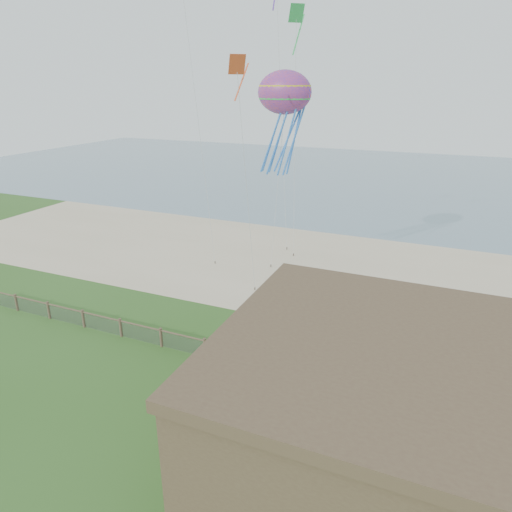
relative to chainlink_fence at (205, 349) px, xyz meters
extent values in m
plane|color=#31591E|center=(0.00, -6.00, -0.55)|extent=(160.00, 160.00, 0.00)
cube|color=#C5B38E|center=(0.00, 16.00, -0.55)|extent=(72.00, 20.00, 0.02)
cube|color=slate|center=(0.00, 60.00, -0.55)|extent=(160.00, 68.00, 0.02)
cube|color=brown|center=(13.00, -7.00, 2.95)|extent=(15.00, 10.00, 7.00)
cube|color=brown|center=(13.00, -1.00, -0.30)|extent=(15.00, 2.00, 0.50)
camera|label=1|loc=(11.65, -19.79, 14.33)|focal=32.00mm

